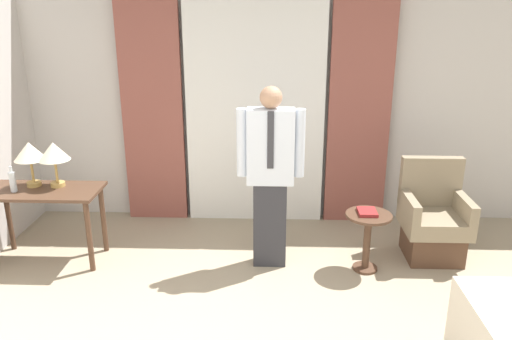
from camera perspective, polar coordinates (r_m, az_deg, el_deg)
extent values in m
cube|color=beige|center=(5.54, -0.05, 7.96)|extent=(10.00, 0.06, 2.70)
cube|color=white|center=(5.42, -0.10, 7.09)|extent=(1.50, 0.06, 2.58)
cube|color=brown|center=(5.58, -11.78, 7.02)|extent=(0.66, 0.06, 2.58)
cube|color=brown|center=(5.50, 11.75, 6.86)|extent=(0.66, 0.06, 2.58)
cube|color=#4C3323|center=(5.04, -23.25, -2.22)|extent=(1.07, 0.51, 0.03)
cylinder|color=#4C3323|center=(4.83, -18.53, -7.21)|extent=(0.05, 0.05, 0.69)
cylinder|color=#4C3323|center=(5.54, -26.40, -4.87)|extent=(0.05, 0.05, 0.69)
cylinder|color=#4C3323|center=(5.16, -17.05, -5.35)|extent=(0.05, 0.05, 0.69)
cylinder|color=tan|center=(5.16, -24.02, -1.46)|extent=(0.13, 0.13, 0.04)
cylinder|color=tan|center=(5.12, -24.21, -0.09)|extent=(0.02, 0.02, 0.22)
cone|color=beige|center=(5.07, -24.49, 1.99)|extent=(0.29, 0.29, 0.17)
cylinder|color=tan|center=(5.06, -21.69, -1.51)|extent=(0.13, 0.13, 0.04)
cylinder|color=tan|center=(5.02, -21.87, -0.12)|extent=(0.02, 0.02, 0.22)
cone|color=beige|center=(4.97, -22.13, 2.00)|extent=(0.29, 0.29, 0.17)
cylinder|color=silver|center=(5.06, -26.04, -1.23)|extent=(0.06, 0.06, 0.19)
cylinder|color=silver|center=(5.02, -26.23, 0.06)|extent=(0.02, 0.02, 0.05)
cube|color=#2D2D33|center=(4.68, 1.59, -6.17)|extent=(0.30, 0.16, 0.82)
cube|color=silver|center=(4.42, 1.67, 2.69)|extent=(0.42, 0.19, 0.68)
cube|color=#333338|center=(4.30, 1.67, 3.42)|extent=(0.06, 0.01, 0.51)
cylinder|color=silver|center=(4.42, -1.65, 3.15)|extent=(0.09, 0.09, 0.61)
cylinder|color=silver|center=(4.42, 5.01, 3.07)|extent=(0.09, 0.09, 0.61)
sphere|color=tan|center=(4.32, 1.73, 8.30)|extent=(0.20, 0.20, 0.20)
cube|color=#4C3323|center=(5.19, 19.46, -7.91)|extent=(0.50, 0.48, 0.29)
cube|color=gray|center=(5.10, 19.73, -5.61)|extent=(0.59, 0.57, 0.16)
cube|color=gray|center=(5.20, 19.34, -1.22)|extent=(0.59, 0.10, 0.50)
cube|color=gray|center=(4.96, 17.12, -3.86)|extent=(0.08, 0.57, 0.18)
cube|color=gray|center=(5.12, 22.66, -3.81)|extent=(0.08, 0.57, 0.18)
cylinder|color=#4C3323|center=(4.86, 12.33, -10.87)|extent=(0.23, 0.23, 0.02)
cylinder|color=#4C3323|center=(4.74, 12.54, -8.18)|extent=(0.07, 0.07, 0.53)
cylinder|color=#4C3323|center=(4.63, 12.78, -5.09)|extent=(0.42, 0.42, 0.02)
cube|color=maroon|center=(4.63, 12.60, -4.70)|extent=(0.16, 0.20, 0.03)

